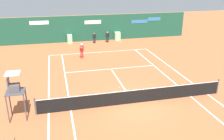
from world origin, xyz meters
TOP-DOWN VIEW (x-y plane):
  - ground_plane at (-0.00, 0.58)m, footprint 80.00×80.00m
  - tennis_net at (0.00, 0.00)m, footprint 12.10×0.10m
  - sponsor_back_wall at (0.03, 16.97)m, footprint 25.00×1.02m
  - umpire_chair at (-6.94, -0.12)m, footprint 1.00×1.00m
  - player_on_baseline at (-2.10, 9.96)m, footprint 0.48×0.76m
  - ball_kid_left_post at (1.74, 15.65)m, footprint 0.44×0.23m
  - ball_kid_centre_post at (0.11, 15.65)m, footprint 0.42×0.19m
  - tennis_ball_mid_court at (4.84, 5.64)m, footprint 0.07×0.07m
  - tennis_ball_near_service_line at (-0.46, 5.13)m, footprint 0.07×0.07m
  - tennis_ball_by_sideline at (-0.33, 2.42)m, footprint 0.07×0.07m

SIDE VIEW (x-z plane):
  - ground_plane at x=0.00m, z-range 0.00..0.01m
  - tennis_ball_mid_court at x=4.84m, z-range 0.00..0.07m
  - tennis_ball_near_service_line at x=-0.46m, z-range 0.00..0.07m
  - tennis_ball_by_sideline at x=-0.33m, z-range 0.00..0.07m
  - tennis_net at x=0.00m, z-range -0.02..1.05m
  - ball_kid_centre_post at x=0.11m, z-range 0.10..1.36m
  - ball_kid_left_post at x=1.74m, z-range 0.10..1.45m
  - player_on_baseline at x=-2.10m, z-range 0.04..1.80m
  - sponsor_back_wall at x=0.03m, z-range -0.05..3.13m
  - umpire_chair at x=-6.94m, z-range 0.41..3.15m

